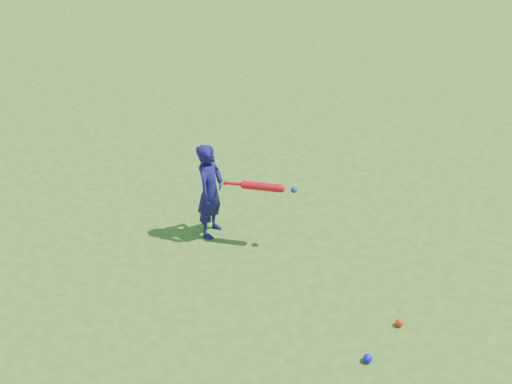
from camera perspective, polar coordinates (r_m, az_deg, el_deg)
ground at (r=6.62m, az=-9.23°, el=-3.03°), size 80.00×80.00×0.00m
child at (r=6.10m, az=-4.61°, el=0.12°), size 0.33×0.44×1.09m
ground_ball_red at (r=5.41m, az=14.15°, el=-12.57°), size 0.07×0.07×0.07m
ground_ball_blue at (r=5.05m, az=11.12°, el=-15.99°), size 0.08×0.08×0.08m
bat_swing at (r=5.86m, az=0.86°, el=0.52°), size 0.73×0.34×0.09m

